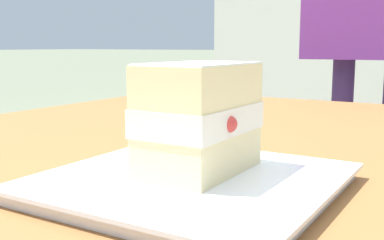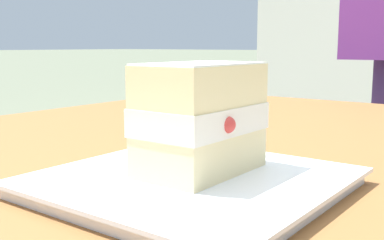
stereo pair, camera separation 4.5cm
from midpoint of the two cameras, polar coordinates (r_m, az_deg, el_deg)
patio_table at (r=0.61m, az=-8.31°, el=-12.43°), size 1.60×0.90×0.69m
dessert_plate at (r=0.46m, az=2.80°, el=-7.51°), size 0.26×0.26×0.02m
cake_slice at (r=0.46m, az=3.81°, el=0.21°), size 0.13×0.09×0.11m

